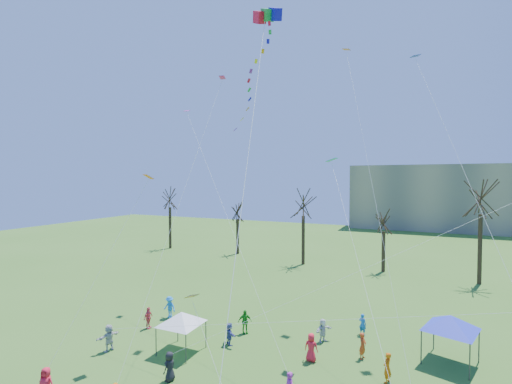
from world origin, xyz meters
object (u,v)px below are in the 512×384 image
at_px(canopy_tent_white, 181,318).
at_px(canopy_tent_blue, 451,323).
at_px(distant_building, 492,198).
at_px(big_box_kite, 258,78).

distance_m(canopy_tent_white, canopy_tent_blue, 17.41).
bearing_deg(distant_building, canopy_tent_white, -111.92).
distance_m(big_box_kite, canopy_tent_white, 16.35).
bearing_deg(canopy_tent_blue, big_box_kite, -150.31).
distance_m(big_box_kite, canopy_tent_blue, 19.37).
height_order(distant_building, big_box_kite, big_box_kite).
relative_size(big_box_kite, canopy_tent_white, 6.42).
bearing_deg(big_box_kite, canopy_tent_white, 176.35).
height_order(distant_building, canopy_tent_blue, distant_building).
relative_size(canopy_tent_white, canopy_tent_blue, 0.93).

